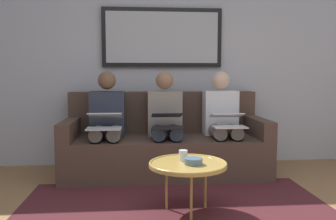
{
  "coord_description": "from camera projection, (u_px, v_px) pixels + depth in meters",
  "views": [
    {
      "loc": [
        0.3,
        1.79,
        1.09
      ],
      "look_at": [
        0.0,
        -1.7,
        0.75
      ],
      "focal_mm": 37.62,
      "sensor_mm": 36.0,
      "label": 1
    }
  ],
  "objects": [
    {
      "name": "framed_mirror",
      "position": [
        162.0,
        38.0,
        4.24
      ],
      "size": [
        1.45,
        0.05,
        0.71
      ],
      "color": "black"
    },
    {
      "name": "laptop_white",
      "position": [
        228.0,
        120.0,
        3.69
      ],
      "size": [
        0.34,
        0.33,
        0.14
      ],
      "color": "white"
    },
    {
      "name": "person_left",
      "position": [
        222.0,
        119.0,
        3.94
      ],
      "size": [
        0.38,
        0.58,
        1.14
      ],
      "color": "silver",
      "rests_on": "couch"
    },
    {
      "name": "person_middle",
      "position": [
        165.0,
        120.0,
        3.88
      ],
      "size": [
        0.38,
        0.58,
        1.14
      ],
      "color": "gray",
      "rests_on": "couch"
    },
    {
      "name": "wall_rear",
      "position": [
        162.0,
        59.0,
        4.36
      ],
      "size": [
        6.0,
        0.12,
        2.6
      ],
      "primitive_type": "cube",
      "color": "#B7BCC6",
      "rests_on": "ground_plane"
    },
    {
      "name": "couch",
      "position": [
        165.0,
        145.0,
        3.98
      ],
      "size": [
        2.2,
        0.9,
        0.9
      ],
      "color": "#4C382D",
      "rests_on": "ground_plane"
    },
    {
      "name": "area_rug",
      "position": [
        177.0,
        215.0,
        2.75
      ],
      "size": [
        2.6,
        1.8,
        0.01
      ],
      "primitive_type": "cube",
      "color": "#4C1E23",
      "rests_on": "ground_plane"
    },
    {
      "name": "coffee_table",
      "position": [
        188.0,
        165.0,
        2.77
      ],
      "size": [
        0.62,
        0.62,
        0.42
      ],
      "color": "tan",
      "rests_on": "ground_plane"
    },
    {
      "name": "bowl",
      "position": [
        193.0,
        161.0,
        2.73
      ],
      "size": [
        0.14,
        0.14,
        0.05
      ],
      "primitive_type": "cylinder",
      "color": "slate",
      "rests_on": "coffee_table"
    },
    {
      "name": "laptop_black",
      "position": [
        167.0,
        121.0,
        3.64
      ],
      "size": [
        0.31,
        0.35,
        0.15
      ],
      "color": "black"
    },
    {
      "name": "person_right",
      "position": [
        107.0,
        120.0,
        3.83
      ],
      "size": [
        0.38,
        0.58,
        1.14
      ],
      "color": "#2D3342",
      "rests_on": "couch"
    },
    {
      "name": "laptop_silver",
      "position": [
        105.0,
        121.0,
        3.59
      ],
      "size": [
        0.35,
        0.37,
        0.16
      ],
      "color": "silver"
    },
    {
      "name": "cup",
      "position": [
        183.0,
        156.0,
        2.83
      ],
      "size": [
        0.07,
        0.07,
        0.09
      ],
      "primitive_type": "cylinder",
      "color": "silver",
      "rests_on": "coffee_table"
    }
  ]
}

